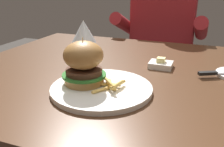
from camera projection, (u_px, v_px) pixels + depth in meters
name	position (u px, v px, depth m)	size (l,w,h in m)	color
dining_table	(135.00, 95.00, 0.88)	(1.22, 0.94, 0.74)	#472B19
main_plate	(102.00, 88.00, 0.70)	(0.28, 0.28, 0.01)	white
burger_sandwich	(84.00, 63.00, 0.70)	(0.13, 0.13, 0.13)	#B78447
fries_pile	(110.00, 85.00, 0.68)	(0.07, 0.10, 0.02)	#EABC5B
wine_glass	(84.00, 33.00, 0.84)	(0.08, 0.08, 0.17)	silver
table_knife	(223.00, 73.00, 0.80)	(0.19, 0.11, 0.01)	silver
butter_dish	(161.00, 64.00, 0.88)	(0.08, 0.07, 0.04)	white
diner_person	(161.00, 59.00, 1.57)	(0.51, 0.36, 1.18)	#282833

